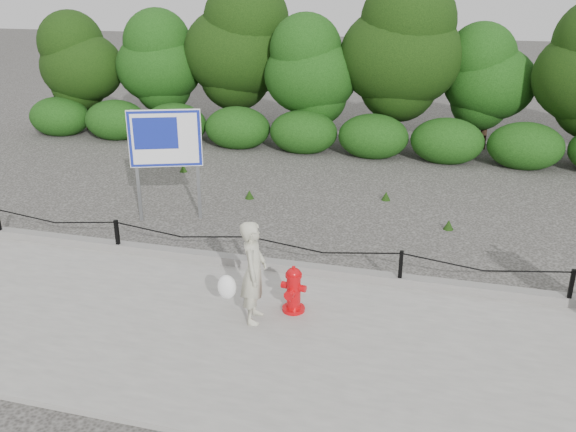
# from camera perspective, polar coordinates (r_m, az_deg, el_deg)

# --- Properties ---
(ground) EXTENTS (90.00, 90.00, 0.00)m
(ground) POSITION_cam_1_polar(r_m,az_deg,el_deg) (10.43, -3.49, -5.19)
(ground) COLOR #2D2B28
(ground) RESTS_ON ground
(sidewalk) EXTENTS (14.00, 4.00, 0.08)m
(sidewalk) POSITION_cam_1_polar(r_m,az_deg,el_deg) (8.79, -7.68, -10.56)
(sidewalk) COLOR gray
(sidewalk) RESTS_ON ground
(curb) EXTENTS (14.00, 0.22, 0.14)m
(curb) POSITION_cam_1_polar(r_m,az_deg,el_deg) (10.41, -3.42, -4.34)
(curb) COLOR slate
(curb) RESTS_ON sidewalk
(chain_barrier) EXTENTS (10.06, 0.06, 0.60)m
(chain_barrier) POSITION_cam_1_polar(r_m,az_deg,el_deg) (10.24, -3.54, -2.91)
(chain_barrier) COLOR black
(chain_barrier) RESTS_ON sidewalk
(treeline) EXTENTS (20.15, 3.61, 4.73)m
(treeline) POSITION_cam_1_polar(r_m,az_deg,el_deg) (18.12, 7.10, 14.33)
(treeline) COLOR black
(treeline) RESTS_ON ground
(fire_hydrant) EXTENTS (0.39, 0.40, 0.72)m
(fire_hydrant) POSITION_cam_1_polar(r_m,az_deg,el_deg) (8.93, 0.51, -6.93)
(fire_hydrant) COLOR red
(fire_hydrant) RESTS_ON sidewalk
(pedestrian) EXTENTS (0.70, 0.60, 1.51)m
(pedestrian) POSITION_cam_1_polar(r_m,az_deg,el_deg) (8.54, -3.39, -5.34)
(pedestrian) COLOR #B7B69D
(pedestrian) RESTS_ON sidewalk
(advertising_sign) EXTENTS (1.35, 0.58, 2.29)m
(advertising_sign) POSITION_cam_1_polar(r_m,az_deg,el_deg) (12.34, -11.42, 6.66)
(advertising_sign) COLOR slate
(advertising_sign) RESTS_ON ground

